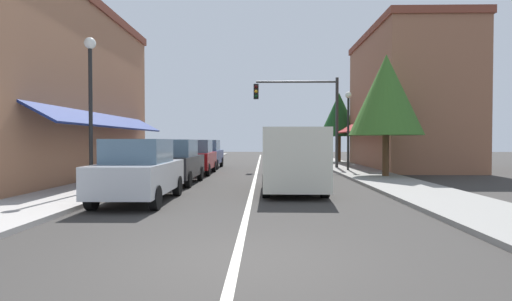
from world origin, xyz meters
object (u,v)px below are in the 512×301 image
(parked_car_far_left, at_px, (206,154))
(tree_right_far, at_px, (339,115))
(street_lamp_left_near, at_px, (90,90))
(street_lamp_right_mid, at_px, (348,117))
(parked_car_second_left, at_px, (175,162))
(traffic_signal_mast_arm, at_px, (307,106))
(parked_car_third_left, at_px, (196,157))
(van_in_lane, at_px, (293,158))
(parked_car_nearest_left, at_px, (139,171))
(tree_right_near, at_px, (386,95))

(parked_car_far_left, relative_size, tree_right_far, 0.77)
(street_lamp_left_near, bearing_deg, street_lamp_right_mid, 44.17)
(parked_car_second_left, distance_m, traffic_signal_mast_arm, 10.91)
(traffic_signal_mast_arm, height_order, tree_right_far, traffic_signal_mast_arm)
(parked_car_third_left, xyz_separation_m, parked_car_far_left, (-0.09, 4.52, 0.00))
(traffic_signal_mast_arm, bearing_deg, tree_right_far, 65.08)
(parked_car_far_left, height_order, street_lamp_right_mid, street_lamp_right_mid)
(parked_car_second_left, height_order, van_in_lane, van_in_lane)
(parked_car_far_left, bearing_deg, street_lamp_left_near, -97.55)
(street_lamp_right_mid, bearing_deg, tree_right_far, 82.84)
(parked_car_second_left, distance_m, parked_car_third_left, 4.95)
(parked_car_second_left, height_order, street_lamp_right_mid, street_lamp_right_mid)
(traffic_signal_mast_arm, distance_m, street_lamp_right_mid, 3.05)
(street_lamp_right_mid, bearing_deg, street_lamp_left_near, -135.83)
(traffic_signal_mast_arm, bearing_deg, street_lamp_left_near, -124.02)
(parked_car_far_left, distance_m, tree_right_far, 11.37)
(parked_car_nearest_left, height_order, street_lamp_right_mid, street_lamp_right_mid)
(parked_car_far_left, relative_size, street_lamp_left_near, 0.83)
(street_lamp_left_near, height_order, tree_right_far, tree_right_far)
(van_in_lane, bearing_deg, tree_right_near, 47.70)
(van_in_lane, bearing_deg, parked_car_far_left, 112.17)
(parked_car_nearest_left, relative_size, street_lamp_right_mid, 0.93)
(van_in_lane, height_order, tree_right_near, tree_right_near)
(parked_car_second_left, xyz_separation_m, street_lamp_right_mid, (8.18, 6.37, 2.13))
(parked_car_far_left, bearing_deg, street_lamp_right_mid, -20.09)
(tree_right_far, bearing_deg, street_lamp_right_mid, -97.16)
(street_lamp_left_near, bearing_deg, parked_car_third_left, 77.08)
(parked_car_far_left, xyz_separation_m, tree_right_far, (9.36, 5.80, 2.83))
(parked_car_second_left, relative_size, parked_car_far_left, 1.00)
(parked_car_nearest_left, xyz_separation_m, street_lamp_right_mid, (8.12, 11.22, 2.13))
(parked_car_second_left, bearing_deg, tree_right_near, 16.83)
(parked_car_second_left, bearing_deg, tree_right_far, 59.15)
(parked_car_third_left, relative_size, van_in_lane, 0.79)
(street_lamp_right_mid, bearing_deg, van_in_lane, -112.93)
(van_in_lane, height_order, tree_right_far, tree_right_far)
(van_in_lane, bearing_deg, street_lamp_left_near, -168.96)
(parked_car_third_left, height_order, tree_right_far, tree_right_far)
(tree_right_near, distance_m, tree_right_far, 12.59)
(parked_car_third_left, relative_size, tree_right_far, 0.77)
(parked_car_nearest_left, xyz_separation_m, parked_car_second_left, (-0.06, 4.86, 0.00))
(parked_car_third_left, bearing_deg, tree_right_far, 47.37)
(parked_car_nearest_left, distance_m, van_in_lane, 5.18)
(parked_car_second_left, distance_m, street_lamp_right_mid, 10.58)
(parked_car_nearest_left, height_order, street_lamp_left_near, street_lamp_left_near)
(parked_car_third_left, height_order, parked_car_far_left, same)
(parked_car_far_left, relative_size, traffic_signal_mast_arm, 0.75)
(parked_car_far_left, bearing_deg, traffic_signal_mast_arm, -8.10)
(van_in_lane, bearing_deg, parked_car_third_left, 122.79)
(tree_right_far, bearing_deg, parked_car_second_left, -121.33)
(parked_car_far_left, bearing_deg, parked_car_nearest_left, -88.94)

